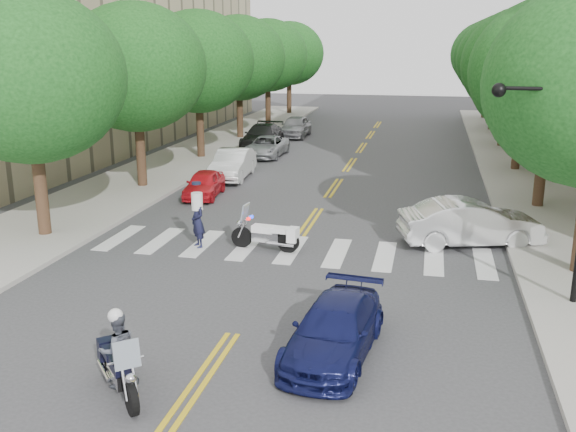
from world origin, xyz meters
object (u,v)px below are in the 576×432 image
(officer_standing, at_px, (198,221))
(motorcycle_police, at_px, (118,355))
(convertible, at_px, (471,223))
(sedan_blue, at_px, (334,330))
(motorcycle_parked, at_px, (271,235))

(officer_standing, bearing_deg, motorcycle_police, -32.12)
(convertible, bearing_deg, officer_standing, 87.45)
(motorcycle_police, relative_size, sedan_blue, 0.45)
(officer_standing, height_order, sedan_blue, officer_standing)
(officer_standing, bearing_deg, motorcycle_parked, 51.28)
(motorcycle_police, bearing_deg, officer_standing, -120.19)
(sedan_blue, bearing_deg, convertible, 75.62)
(motorcycle_police, xyz_separation_m, motorcycle_parked, (0.75, 9.27, -0.27))
(motorcycle_police, xyz_separation_m, officer_standing, (-1.71, 9.09, 0.10))
(motorcycle_police, bearing_deg, motorcycle_parked, -135.50)
(motorcycle_parked, xyz_separation_m, convertible, (6.45, 2.06, 0.25))
(motorcycle_police, bearing_deg, convertible, -163.31)
(convertible, xyz_separation_m, sedan_blue, (-3.31, -8.85, -0.18))
(motorcycle_parked, bearing_deg, convertible, -65.66)
(motorcycle_parked, distance_m, sedan_blue, 7.48)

